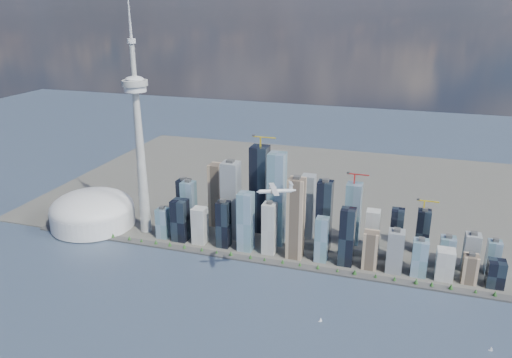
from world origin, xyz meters
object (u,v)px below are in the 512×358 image
(needle_tower, at_px, (139,136))
(sailboat_east, at_px, (491,349))
(sailboat_west, at_px, (320,320))
(dome_stadium, at_px, (92,211))
(airplane, at_px, (276,191))

(needle_tower, height_order, sailboat_east, needle_tower)
(sailboat_west, bearing_deg, dome_stadium, 135.96)
(airplane, bearing_deg, dome_stadium, 135.63)
(needle_tower, distance_m, dome_stadium, 241.40)
(airplane, distance_m, sailboat_west, 236.91)
(dome_stadium, bearing_deg, sailboat_east, -13.84)
(sailboat_east, bearing_deg, dome_stadium, 170.67)
(airplane, xyz_separation_m, sailboat_east, (362.42, -29.19, -215.73))
(needle_tower, bearing_deg, airplane, -27.75)
(dome_stadium, relative_size, sailboat_east, 21.62)
(dome_stadium, relative_size, sailboat_west, 21.58)
(needle_tower, relative_size, dome_stadium, 2.75)
(dome_stadium, distance_m, sailboat_east, 903.29)
(dome_stadium, xyz_separation_m, airplane, (513.93, -186.71, 179.26))
(airplane, height_order, sailboat_east, airplane)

